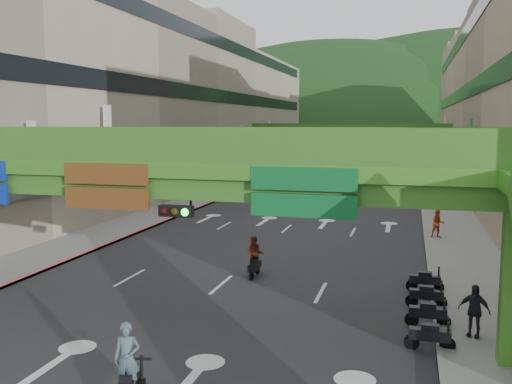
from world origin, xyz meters
TOP-DOWN VIEW (x-y plane):
  - road_slab at (0.00, 50.00)m, footprint 18.00×140.00m
  - sidewalk_left at (-11.00, 50.00)m, footprint 4.00×140.00m
  - sidewalk_right at (11.00, 50.00)m, footprint 4.00×140.00m
  - curb_left at (-9.10, 50.00)m, footprint 0.20×140.00m
  - curb_right at (9.10, 50.00)m, footprint 0.20×140.00m
  - building_row_left at (-18.93, 50.00)m, footprint 12.80×95.00m
  - overpass_near at (0.93, 5.38)m, footprint 28.00×12.27m
  - overpass_far at (0.00, 65.00)m, footprint 28.00×2.20m
  - hill_left at (-15.00, 160.00)m, footprint 168.00×140.00m
  - hill_right at (25.00, 180.00)m, footprint 208.00×176.00m
  - bunting_string at (0.00, 30.00)m, footprint 26.00×0.36m
  - scooter_rider_near at (1.20, 1.00)m, footprint 0.78×1.58m
  - scooter_rider_mid at (1.10, 13.70)m, footprint 0.79×1.60m
  - scooter_rider_far at (-1.90, 41.94)m, footprint 0.78×1.60m
  - parked_scooter_row at (8.80, 10.00)m, footprint 1.60×7.15m
  - car_silver at (-2.96, 52.83)m, footprint 2.07×4.59m
  - car_yellow at (2.09, 48.38)m, footprint 1.88×4.07m
  - pedestrian_red at (9.80, 24.97)m, footprint 0.97×0.83m
  - pedestrian_dark at (10.23, 8.00)m, footprint 1.13×0.74m
  - pedestrian_blue at (11.41, 40.00)m, footprint 0.85×0.66m

SIDE VIEW (x-z plane):
  - hill_left at x=-15.00m, z-range -56.00..56.00m
  - hill_right at x=25.00m, z-range -64.00..64.00m
  - road_slab at x=0.00m, z-range 0.00..0.02m
  - sidewalk_left at x=-11.00m, z-range 0.00..0.15m
  - sidewalk_right at x=11.00m, z-range 0.00..0.15m
  - curb_left at x=-9.10m, z-range 0.00..0.18m
  - curb_right at x=9.10m, z-range 0.00..0.18m
  - parked_scooter_row at x=8.80m, z-range -0.02..1.06m
  - car_yellow at x=2.09m, z-range 0.00..1.35m
  - car_silver at x=-2.96m, z-range 0.00..1.46m
  - pedestrian_blue at x=11.41m, z-range 0.00..1.60m
  - pedestrian_red at x=9.80m, z-range 0.00..1.73m
  - pedestrian_dark at x=10.23m, z-range 0.00..1.78m
  - scooter_rider_far at x=-1.90m, z-range -0.01..1.83m
  - scooter_rider_mid at x=1.10m, z-range 0.02..1.99m
  - scooter_rider_near at x=1.20m, z-range -0.05..2.15m
  - overpass_near at x=0.93m, z-range 1.66..8.76m
  - overpass_far at x=0.00m, z-range 1.85..8.95m
  - bunting_string at x=0.00m, z-range 5.73..6.19m
  - building_row_left at x=-18.93m, z-range -0.04..18.96m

